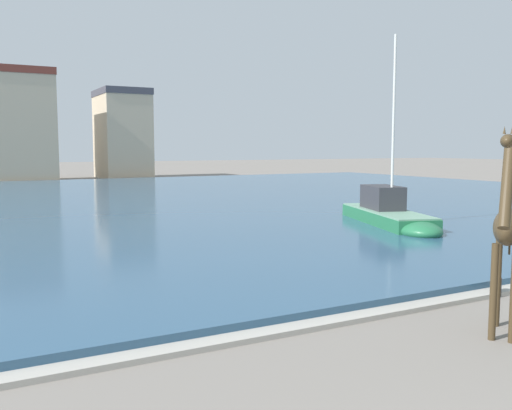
% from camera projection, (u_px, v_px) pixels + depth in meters
% --- Properties ---
extents(harbor_water, '(88.81, 54.14, 0.29)m').
position_uv_depth(harbor_water, '(51.00, 206.00, 35.08)').
color(harbor_water, '#2D5170').
rests_on(harbor_water, ground).
extents(quay_edge_coping, '(88.81, 0.50, 0.12)m').
position_uv_depth(quay_edge_coping, '(253.00, 336.00, 11.14)').
color(quay_edge_coping, '#ADA89E').
rests_on(quay_edge_coping, ground).
extents(giraffe_statue, '(2.17, 1.65, 4.20)m').
position_uv_depth(giraffe_statue, '(508.00, 232.00, 11.11)').
color(giraffe_statue, '#42331E').
rests_on(giraffe_statue, ground).
extents(sailboat_green, '(4.22, 8.16, 8.84)m').
position_uv_depth(sailboat_green, '(391.00, 216.00, 25.55)').
color(sailboat_green, '#236B42').
rests_on(sailboat_green, ground).
extents(mooring_bollard, '(0.24, 0.24, 0.50)m').
position_uv_depth(mooring_bollard, '(497.00, 287.00, 14.29)').
color(mooring_bollard, '#232326').
rests_on(mooring_bollard, ground).
extents(townhouse_end_terrace, '(7.05, 7.96, 12.51)m').
position_uv_depth(townhouse_end_terrace, '(20.00, 126.00, 62.67)').
color(townhouse_end_terrace, '#C6B293').
rests_on(townhouse_end_terrace, ground).
extents(townhouse_wide_warehouse, '(5.75, 8.15, 10.97)m').
position_uv_depth(townhouse_wide_warehouse, '(122.00, 134.00, 69.63)').
color(townhouse_wide_warehouse, '#C6B293').
rests_on(townhouse_wide_warehouse, ground).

